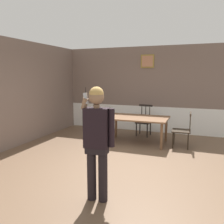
% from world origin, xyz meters
% --- Properties ---
extents(ground_plane, '(7.16, 7.16, 0.00)m').
position_xyz_m(ground_plane, '(0.00, 0.00, 0.00)').
color(ground_plane, brown).
extents(room_back_partition, '(6.09, 0.17, 2.86)m').
position_xyz_m(room_back_partition, '(-0.00, 3.26, 1.38)').
color(room_back_partition, '#756056').
rests_on(room_back_partition, ground_plane).
extents(room_left_partition, '(0.13, 6.51, 2.86)m').
position_xyz_m(room_left_partition, '(-3.04, -0.01, 1.43)').
color(room_left_partition, '#756056').
rests_on(room_left_partition, ground_plane).
extents(dining_table, '(1.75, 1.09, 0.74)m').
position_xyz_m(dining_table, '(-0.06, 1.68, 0.67)').
color(dining_table, brown).
rests_on(dining_table, ground_plane).
extents(chair_near_window, '(0.53, 0.53, 0.93)m').
position_xyz_m(chair_near_window, '(-1.32, 1.66, 0.46)').
color(chair_near_window, '#513823').
rests_on(chair_near_window, ground_plane).
extents(chair_by_doorway, '(0.50, 0.50, 0.95)m').
position_xyz_m(chair_by_doorway, '(1.20, 1.70, 0.47)').
color(chair_by_doorway, '#2D2319').
rests_on(chair_by_doorway, ground_plane).
extents(chair_at_table_head, '(0.47, 0.47, 0.98)m').
position_xyz_m(chair_at_table_head, '(-0.07, 2.61, 0.46)').
color(chair_at_table_head, black).
rests_on(chair_at_table_head, ground_plane).
extents(person_figure, '(0.53, 0.23, 1.75)m').
position_xyz_m(person_figure, '(0.23, -1.62, 1.01)').
color(person_figure, black).
rests_on(person_figure, ground_plane).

